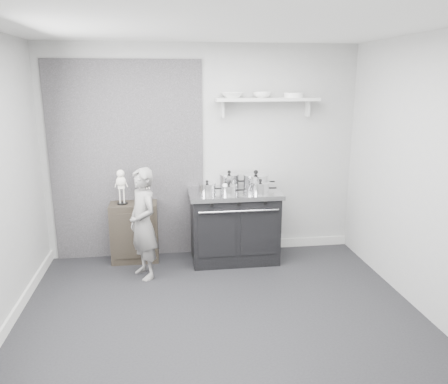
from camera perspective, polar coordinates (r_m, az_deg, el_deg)
The scene contains 16 objects.
ground at distance 4.40m, azimuth -0.33°, elevation -16.46°, with size 4.00×4.00×0.00m, color black.
room_shell at distance 3.96m, azimuth -1.94°, elevation 5.43°, with size 4.02×3.62×2.71m.
wall_shelf at distance 5.57m, azimuth 5.64°, elevation 11.84°, with size 1.30×0.26×0.24m.
stove at distance 5.58m, azimuth 1.32°, elevation -4.34°, with size 1.14×0.71×0.91m.
side_cabinet at distance 5.68m, azimuth -11.61°, elevation -5.15°, with size 0.58×0.34×0.76m, color black.
child at distance 5.11m, azimuth -10.51°, elevation -4.11°, with size 0.48×0.31×1.30m, color slate.
pot_front_left at distance 5.31m, azimuth -2.21°, elevation 0.50°, with size 0.30×0.21×0.17m.
pot_back_left at distance 5.57m, azimuth 0.68°, elevation 1.47°, with size 0.34×0.26×0.23m.
pot_back_right at distance 5.55m, azimuth 4.16°, elevation 1.39°, with size 0.41×0.33×0.24m.
pot_front_right at distance 5.32m, azimuth 4.76°, elevation 0.56°, with size 0.32×0.23×0.18m.
pot_front_center at distance 5.27m, azimuth 0.66°, elevation 0.30°, with size 0.28×0.20×0.15m.
skeleton_full at distance 5.52m, azimuth -13.28°, elevation 0.99°, with size 0.14×0.09×0.50m, color white, non-canonical shape.
skeleton_torso at distance 5.51m, azimuth -10.36°, elevation 0.67°, with size 0.12×0.07×0.42m, color white, non-canonical shape.
bowl_large at distance 5.48m, azimuth 1.07°, elevation 12.54°, with size 0.28×0.28×0.07m, color white.
bowl_small at distance 5.55m, azimuth 5.00°, elevation 12.53°, with size 0.23×0.23×0.07m, color white.
plate_stack at distance 5.65m, azimuth 9.06°, elevation 12.39°, with size 0.24×0.24×0.06m, color white.
Camera 1 is at (-0.50, -3.74, 2.26)m, focal length 35.00 mm.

